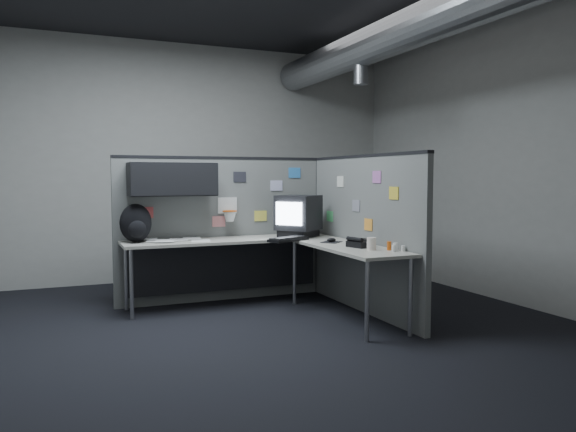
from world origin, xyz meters
name	(u,v)px	position (x,y,z in m)	size (l,w,h in m)	color
room	(326,104)	(0.56, 0.00, 2.10)	(5.62, 5.62, 3.22)	black
partition_back	(210,213)	(-0.25, 1.23, 1.00)	(2.44, 0.42, 1.63)	#60625F
partition_right	(363,233)	(1.10, 0.22, 0.82)	(0.07, 2.23, 1.63)	#60625F
desk	(261,252)	(0.15, 0.70, 0.61)	(2.31, 2.11, 0.73)	#A7A497
monitor	(298,215)	(0.67, 0.90, 0.97)	(0.57, 0.57, 0.47)	black
keyboard	(288,239)	(0.40, 0.55, 0.75)	(0.50, 0.35, 0.04)	black
mouse	(331,241)	(0.76, 0.27, 0.75)	(0.26, 0.26, 0.04)	black
phone	(360,243)	(0.83, -0.19, 0.77)	(0.24, 0.25, 0.10)	black
bottles	(394,247)	(0.98, -0.55, 0.76)	(0.14, 0.16, 0.08)	silver
cup	(371,244)	(0.82, -0.42, 0.79)	(0.08, 0.08, 0.12)	beige
papers	(173,240)	(-0.70, 1.07, 0.74)	(0.75, 0.58, 0.02)	white
backpack	(136,224)	(-1.09, 1.06, 0.92)	(0.39, 0.38, 0.40)	black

